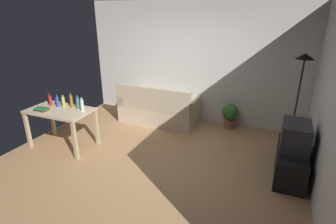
{
  "coord_description": "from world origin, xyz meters",
  "views": [
    {
      "loc": [
        1.91,
        -3.71,
        2.54
      ],
      "look_at": [
        0.1,
        0.5,
        0.75
      ],
      "focal_mm": 28.67,
      "sensor_mm": 36.0,
      "label": 1
    }
  ],
  "objects_px": {
    "desk": "(60,115)",
    "bottle_squat": "(63,102)",
    "tv_stand": "(290,162)",
    "bottle_blue": "(57,101)",
    "bottle_red": "(50,101)",
    "bottle_tall": "(78,103)",
    "couch": "(158,110)",
    "bottle_dark": "(49,98)",
    "bottle_clear": "(82,105)",
    "torchiere_lamp": "(302,76)",
    "book_stack": "(42,109)",
    "potted_plant": "(230,114)",
    "bottle_amber": "(71,101)",
    "tv": "(296,136)"
  },
  "relations": [
    {
      "from": "bottle_tall",
      "to": "book_stack",
      "type": "height_order",
      "value": "bottle_tall"
    },
    {
      "from": "couch",
      "to": "tv",
      "type": "distance_m",
      "value": 3.12
    },
    {
      "from": "potted_plant",
      "to": "bottle_red",
      "type": "distance_m",
      "value": 3.74
    },
    {
      "from": "bottle_squat",
      "to": "bottle_clear",
      "type": "bearing_deg",
      "value": -2.9
    },
    {
      "from": "bottle_clear",
      "to": "tv_stand",
      "type": "bearing_deg",
      "value": 8.51
    },
    {
      "from": "tv",
      "to": "book_stack",
      "type": "bearing_deg",
      "value": 100.93
    },
    {
      "from": "desk",
      "to": "bottle_amber",
      "type": "bearing_deg",
      "value": 51.3
    },
    {
      "from": "bottle_red",
      "to": "bottle_tall",
      "type": "distance_m",
      "value": 0.61
    },
    {
      "from": "bottle_squat",
      "to": "couch",
      "type": "bearing_deg",
      "value": 53.97
    },
    {
      "from": "bottle_red",
      "to": "bottle_squat",
      "type": "relative_size",
      "value": 0.93
    },
    {
      "from": "desk",
      "to": "bottle_amber",
      "type": "xyz_separation_m",
      "value": [
        0.14,
        0.18,
        0.23
      ]
    },
    {
      "from": "desk",
      "to": "bottle_red",
      "type": "bearing_deg",
      "value": 160.92
    },
    {
      "from": "couch",
      "to": "bottle_blue",
      "type": "relative_size",
      "value": 7.56
    },
    {
      "from": "bottle_amber",
      "to": "bottle_tall",
      "type": "relative_size",
      "value": 1.09
    },
    {
      "from": "desk",
      "to": "bottle_red",
      "type": "distance_m",
      "value": 0.39
    },
    {
      "from": "couch",
      "to": "tv_stand",
      "type": "xyz_separation_m",
      "value": [
        2.87,
        -1.14,
        -0.07
      ]
    },
    {
      "from": "bottle_amber",
      "to": "bottle_dark",
      "type": "bearing_deg",
      "value": 179.09
    },
    {
      "from": "tv_stand",
      "to": "bottle_blue",
      "type": "relative_size",
      "value": 4.68
    },
    {
      "from": "tv_stand",
      "to": "potted_plant",
      "type": "bearing_deg",
      "value": 40.76
    },
    {
      "from": "couch",
      "to": "bottle_dark",
      "type": "relative_size",
      "value": 6.97
    },
    {
      "from": "tv_stand",
      "to": "bottle_squat",
      "type": "height_order",
      "value": "bottle_squat"
    },
    {
      "from": "potted_plant",
      "to": "bottle_squat",
      "type": "distance_m",
      "value": 3.48
    },
    {
      "from": "couch",
      "to": "book_stack",
      "type": "distance_m",
      "value": 2.49
    },
    {
      "from": "desk",
      "to": "bottle_dark",
      "type": "bearing_deg",
      "value": 155.99
    },
    {
      "from": "bottle_squat",
      "to": "book_stack",
      "type": "relative_size",
      "value": 0.89
    },
    {
      "from": "tv_stand",
      "to": "bottle_dark",
      "type": "bearing_deg",
      "value": 95.9
    },
    {
      "from": "bottle_dark",
      "to": "bottle_tall",
      "type": "height_order",
      "value": "same"
    },
    {
      "from": "bottle_blue",
      "to": "bottle_clear",
      "type": "distance_m",
      "value": 0.59
    },
    {
      "from": "torchiere_lamp",
      "to": "bottle_clear",
      "type": "xyz_separation_m",
      "value": [
        -3.61,
        -1.58,
        -0.54
      ]
    },
    {
      "from": "bottle_squat",
      "to": "tv_stand",
      "type": "bearing_deg",
      "value": 7.22
    },
    {
      "from": "potted_plant",
      "to": "bottle_amber",
      "type": "height_order",
      "value": "bottle_amber"
    },
    {
      "from": "tv",
      "to": "bottle_blue",
      "type": "distance_m",
      "value": 4.24
    },
    {
      "from": "bottle_squat",
      "to": "book_stack",
      "type": "bearing_deg",
      "value": -126.37
    },
    {
      "from": "desk",
      "to": "bottle_squat",
      "type": "bearing_deg",
      "value": 95.96
    },
    {
      "from": "tv",
      "to": "bottle_clear",
      "type": "xyz_separation_m",
      "value": [
        -3.61,
        -0.54,
        0.17
      ]
    },
    {
      "from": "desk",
      "to": "bottle_dark",
      "type": "distance_m",
      "value": 0.53
    },
    {
      "from": "bottle_tall",
      "to": "tv",
      "type": "bearing_deg",
      "value": 7.09
    },
    {
      "from": "bottle_red",
      "to": "book_stack",
      "type": "height_order",
      "value": "bottle_red"
    },
    {
      "from": "desk",
      "to": "bottle_squat",
      "type": "height_order",
      "value": "bottle_squat"
    },
    {
      "from": "bottle_blue",
      "to": "torchiere_lamp",
      "type": "bearing_deg",
      "value": 20.63
    },
    {
      "from": "tv",
      "to": "potted_plant",
      "type": "relative_size",
      "value": 1.05
    },
    {
      "from": "bottle_red",
      "to": "book_stack",
      "type": "bearing_deg",
      "value": -77.33
    },
    {
      "from": "tv",
      "to": "bottle_clear",
      "type": "relative_size",
      "value": 2.34
    },
    {
      "from": "bottle_dark",
      "to": "bottle_squat",
      "type": "height_order",
      "value": "bottle_dark"
    },
    {
      "from": "tv",
      "to": "potted_plant",
      "type": "xyz_separation_m",
      "value": [
        -1.26,
        1.45,
        -0.37
      ]
    },
    {
      "from": "couch",
      "to": "bottle_clear",
      "type": "bearing_deg",
      "value": 66.25
    },
    {
      "from": "book_stack",
      "to": "bottle_tall",
      "type": "bearing_deg",
      "value": 34.06
    },
    {
      "from": "torchiere_lamp",
      "to": "book_stack",
      "type": "xyz_separation_m",
      "value": [
        -4.31,
        -1.87,
        -0.62
      ]
    },
    {
      "from": "bottle_amber",
      "to": "book_stack",
      "type": "xyz_separation_m",
      "value": [
        -0.39,
        -0.36,
        -0.09
      ]
    },
    {
      "from": "couch",
      "to": "desk",
      "type": "xyz_separation_m",
      "value": [
        -1.19,
        -1.79,
        0.34
      ]
    }
  ]
}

